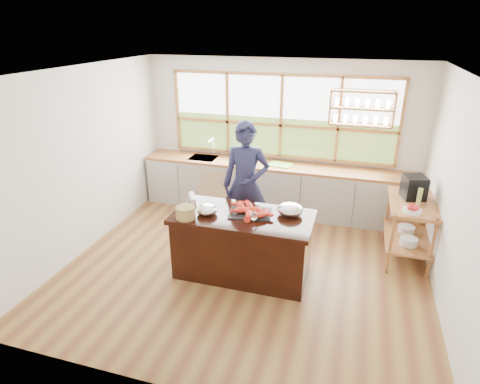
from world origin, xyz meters
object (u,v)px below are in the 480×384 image
at_px(cook, 246,185).
at_px(espresso_machine, 414,187).
at_px(island, 243,245).
at_px(wicker_basket, 186,212).

bearing_deg(cook, espresso_machine, 2.20).
height_order(island, espresso_machine, espresso_machine).
distance_m(cook, wicker_basket, 1.26).
relative_size(island, cook, 0.95).
relative_size(island, espresso_machine, 5.56).
distance_m(cook, espresso_machine, 2.43).
relative_size(island, wicker_basket, 7.34).
bearing_deg(espresso_machine, cook, 173.87).
bearing_deg(wicker_basket, espresso_machine, 28.17).
bearing_deg(espresso_machine, wicker_basket, -166.75).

